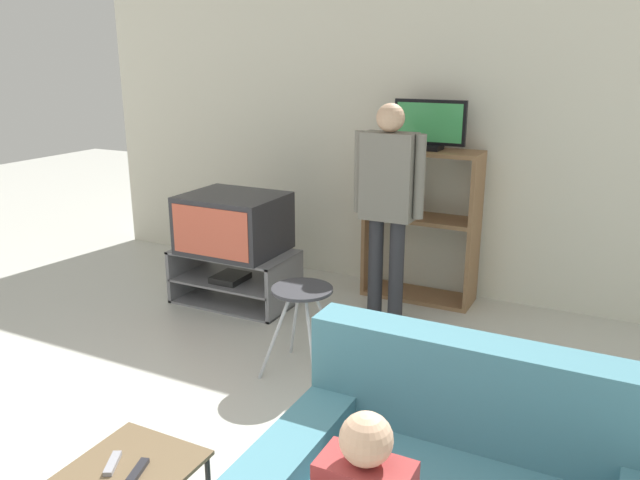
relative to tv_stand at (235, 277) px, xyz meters
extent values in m
cube|color=silver|center=(1.16, 1.04, 1.08)|extent=(6.40, 0.06, 2.60)
cube|color=slate|center=(0.00, 0.00, -0.21)|extent=(0.98, 0.56, 0.02)
cube|color=slate|center=(0.00, 0.00, -0.02)|extent=(0.95, 0.56, 0.02)
cube|color=slate|center=(0.00, 0.00, 0.22)|extent=(0.98, 0.56, 0.02)
cube|color=slate|center=(-0.48, 0.00, 0.00)|extent=(0.03, 0.56, 0.44)
cube|color=slate|center=(0.48, 0.00, 0.00)|extent=(0.03, 0.56, 0.44)
cube|color=black|center=(0.00, -0.06, 0.02)|extent=(0.24, 0.28, 0.05)
cube|color=#2D2D33|center=(-0.01, 0.02, 0.46)|extent=(0.78, 0.64, 0.47)
cube|color=#D8593F|center=(-0.01, -0.30, 0.46)|extent=(0.70, 0.01, 0.39)
cube|color=#8E6642|center=(0.88, 0.79, 0.41)|extent=(0.03, 0.36, 1.26)
cube|color=#8E6642|center=(1.77, 0.79, 0.41)|extent=(0.03, 0.36, 1.26)
cube|color=#8E6642|center=(1.32, 0.79, -0.20)|extent=(0.85, 0.36, 0.03)
cube|color=#8E6642|center=(1.32, 0.79, 0.47)|extent=(0.85, 0.36, 0.03)
cube|color=#8E6642|center=(1.32, 0.79, 1.02)|extent=(0.85, 0.36, 0.03)
cube|color=black|center=(1.16, 0.74, 0.60)|extent=(0.18, 0.04, 0.22)
cube|color=black|center=(1.35, 0.80, 1.06)|extent=(0.20, 0.20, 0.04)
cube|color=black|center=(1.35, 0.80, 1.25)|extent=(0.58, 0.04, 0.35)
cube|color=#3FA559|center=(1.35, 0.78, 1.25)|extent=(0.53, 0.01, 0.30)
cylinder|color=#B7B7BC|center=(0.94, -0.93, 0.06)|extent=(0.18, 0.18, 0.57)
cylinder|color=#B7B7BC|center=(1.20, -0.93, 0.06)|extent=(0.18, 0.18, 0.57)
cylinder|color=#B7B7BC|center=(0.94, -0.68, 0.06)|extent=(0.18, 0.18, 0.57)
cylinder|color=#B7B7BC|center=(1.20, -0.68, 0.06)|extent=(0.18, 0.18, 0.57)
cylinder|color=#333338|center=(1.07, -0.81, 0.35)|extent=(0.39, 0.39, 0.02)
cube|color=brown|center=(1.15, -2.42, 0.14)|extent=(0.48, 0.48, 0.02)
cylinder|color=black|center=(0.93, -2.20, -0.04)|extent=(0.02, 0.02, 0.35)
cube|color=#232328|center=(1.20, -2.44, 0.16)|extent=(0.08, 0.15, 0.02)
cube|color=gray|center=(1.08, -2.45, 0.16)|extent=(0.10, 0.14, 0.02)
cube|color=teal|center=(2.39, -1.68, 0.43)|extent=(1.49, 0.20, 0.46)
cube|color=teal|center=(1.76, -2.06, 0.05)|extent=(0.22, 0.95, 0.54)
cylinder|color=#2D2D33|center=(1.19, 0.13, 0.20)|extent=(0.11, 0.11, 0.83)
cylinder|color=#2D2D33|center=(1.36, 0.13, 0.20)|extent=(0.11, 0.11, 0.83)
cube|color=gray|center=(1.28, 0.13, 0.93)|extent=(0.38, 0.20, 0.63)
cylinder|color=gray|center=(1.05, 0.13, 0.95)|extent=(0.08, 0.08, 0.59)
cylinder|color=gray|center=(1.50, 0.13, 0.95)|extent=(0.08, 0.08, 0.59)
sphere|color=#DBAD89|center=(1.28, 0.13, 1.34)|extent=(0.20, 0.20, 0.20)
sphere|color=#DBAD89|center=(2.20, -2.47, 0.63)|extent=(0.17, 0.17, 0.17)
camera|label=1|loc=(2.82, -4.01, 1.76)|focal=35.00mm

